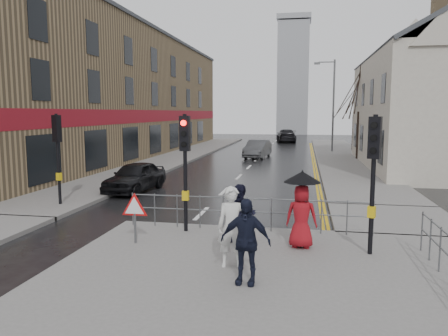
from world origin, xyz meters
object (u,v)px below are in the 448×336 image
at_px(pedestrian_b, 241,215).
at_px(car_parked, 135,177).
at_px(pedestrian_d, 245,241).
at_px(car_mid, 258,149).
at_px(pedestrian_a, 232,227).
at_px(pedestrian_with_umbrella, 302,205).

distance_m(pedestrian_b, car_parked, 9.65).
bearing_deg(pedestrian_d, car_mid, 100.37).
xyz_separation_m(car_parked, car_mid, (3.91, 15.88, 0.03)).
bearing_deg(pedestrian_a, car_mid, 85.89).
distance_m(pedestrian_a, car_mid, 25.22).
distance_m(pedestrian_a, car_parked, 11.04).
xyz_separation_m(pedestrian_d, car_mid, (-2.52, 26.03, -0.31)).
relative_size(pedestrian_d, car_parked, 0.44).
distance_m(pedestrian_b, pedestrian_with_umbrella, 1.58).
relative_size(pedestrian_b, car_mid, 0.37).
distance_m(car_parked, car_mid, 16.35).
xyz_separation_m(pedestrian_b, car_mid, (-2.07, 23.45, -0.23)).
xyz_separation_m(pedestrian_a, car_mid, (-2.10, 25.13, -0.34)).
bearing_deg(pedestrian_with_umbrella, car_mid, 98.77).
bearing_deg(pedestrian_a, car_parked, 114.14).
bearing_deg(car_parked, car_mid, 82.45).
height_order(pedestrian_with_umbrella, car_parked, pedestrian_with_umbrella).
bearing_deg(pedestrian_b, pedestrian_a, -91.14).
height_order(pedestrian_b, car_parked, pedestrian_b).
height_order(pedestrian_b, pedestrian_d, pedestrian_d).
bearing_deg(pedestrian_a, pedestrian_b, 82.30).
bearing_deg(car_parked, pedestrian_d, -51.33).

